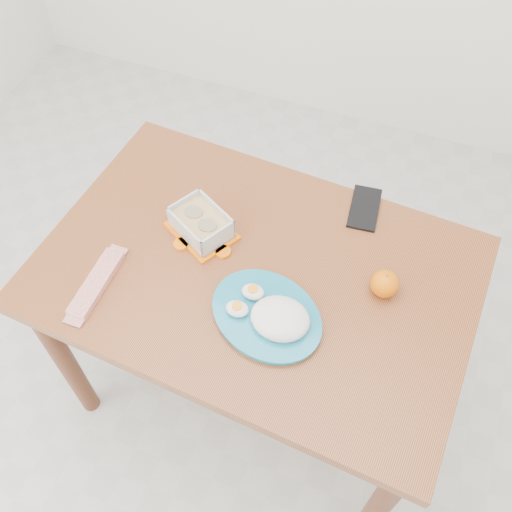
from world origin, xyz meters
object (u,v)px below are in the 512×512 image
(orange_fruit, at_px, (385,284))
(rice_plate, at_px, (271,315))
(food_container, at_px, (201,224))
(dining_table, at_px, (256,291))
(smartphone, at_px, (365,208))

(orange_fruit, distance_m, rice_plate, 0.30)
(food_container, distance_m, orange_fruit, 0.51)
(food_container, distance_m, rice_plate, 0.34)
(food_container, bearing_deg, dining_table, 9.89)
(dining_table, distance_m, smartphone, 0.39)
(food_container, relative_size, rice_plate, 0.58)
(orange_fruit, bearing_deg, smartphone, 113.95)
(dining_table, distance_m, food_container, 0.24)
(dining_table, relative_size, smartphone, 7.40)
(dining_table, xyz_separation_m, orange_fruit, (0.33, 0.05, 0.14))
(orange_fruit, height_order, rice_plate, rice_plate)
(food_container, bearing_deg, rice_plate, -6.64)
(dining_table, relative_size, food_container, 5.35)
(rice_plate, bearing_deg, dining_table, 146.67)
(dining_table, height_order, smartphone, smartphone)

